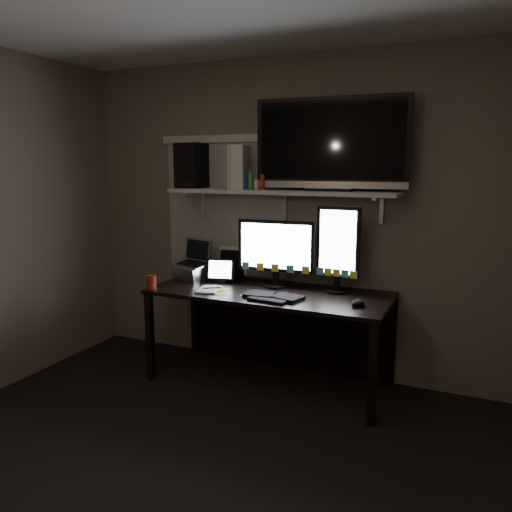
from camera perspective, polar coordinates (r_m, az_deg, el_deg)
The scene contains 19 objects.
floor at distance 2.92m, azimuth -10.56°, elevation -24.61°, with size 3.60×3.60×0.00m, color black.
back_wall at distance 4.02m, azimuth 3.58°, elevation 4.39°, with size 3.60×3.60×0.00m, color #736052.
window_blinds at distance 4.23m, azimuth -3.51°, elevation 5.36°, with size 1.10×0.02×1.10m, color #AFAA9D.
desk at distance 3.93m, azimuth 2.16°, elevation -6.12°, with size 1.80×0.75×0.73m.
wall_shelf at distance 3.84m, azimuth 2.69°, elevation 7.34°, with size 1.80×0.35×0.03m, color beige.
monitor_landscape at distance 3.85m, azimuth 2.28°, elevation 0.34°, with size 0.61×0.06×0.54m, color black.
monitor_portrait at distance 3.73m, azimuth 9.36°, elevation 0.79°, with size 0.33×0.06×0.65m, color black.
keyboard at distance 3.58m, azimuth 1.95°, elevation -4.61°, with size 0.43×0.17×0.03m, color black.
mouse at distance 3.45m, azimuth 11.59°, elevation -5.25°, with size 0.08×0.12×0.04m, color black.
notepad at distance 3.81m, azimuth -5.38°, elevation -3.83°, with size 0.16×0.22×0.01m, color white.
tablet at distance 4.03m, azimuth -4.01°, elevation -1.69°, with size 0.22×0.09×0.20m, color black.
file_sorter at distance 4.22m, azimuth -2.62°, elevation -0.74°, with size 0.20×0.09×0.25m, color black.
laptop at distance 4.14m, azimuth -7.36°, elevation -0.51°, with size 0.29×0.23×0.32m, color #ABACB0.
cup at distance 3.92m, azimuth -11.83°, elevation -2.91°, with size 0.07×0.07×0.11m, color maroon.
sticky_notes at distance 3.73m, azimuth -2.53°, elevation -4.18°, with size 0.31×0.23×0.00m, color #FFF545, non-canonical shape.
tv at distance 3.74m, azimuth 8.57°, elevation 12.52°, with size 1.12×0.20×0.67m, color black.
game_console at distance 4.00m, azimuth -1.74°, elevation 10.11°, with size 0.09×0.28×0.34m, color beige.
speaker at distance 4.21m, azimuth -7.36°, elevation 10.21°, with size 0.20×0.24×0.36m, color black.
bottles at distance 3.88m, azimuth -0.64°, elevation 8.60°, with size 0.21×0.05×0.14m, color #A50F0C, non-canonical shape.
Camera 1 is at (1.41, -1.94, 1.67)m, focal length 35.00 mm.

